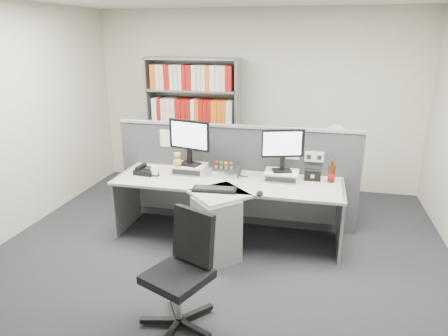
% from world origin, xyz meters
% --- Properties ---
extents(ground, '(5.50, 5.50, 0.00)m').
position_xyz_m(ground, '(0.00, 0.00, 0.00)').
color(ground, '#2C2F34').
rests_on(ground, ground).
extents(room_shell, '(5.04, 5.54, 2.72)m').
position_xyz_m(room_shell, '(0.00, 0.00, 1.79)').
color(room_shell, beige).
rests_on(room_shell, ground).
extents(partition, '(3.00, 0.08, 1.27)m').
position_xyz_m(partition, '(0.00, 1.25, 0.65)').
color(partition, '#42464B').
rests_on(partition, ground).
extents(desk, '(2.60, 1.20, 0.72)m').
position_xyz_m(desk, '(0.00, 0.60, 0.46)').
color(desk, '#AFAEA9').
rests_on(desk, ground).
extents(monitor_riser_left, '(0.38, 0.31, 0.10)m').
position_xyz_m(monitor_riser_left, '(-0.50, 0.98, 0.77)').
color(monitor_riser_left, beige).
rests_on(monitor_riser_left, desk).
extents(monitor_riser_right, '(0.38, 0.31, 0.10)m').
position_xyz_m(monitor_riser_right, '(0.60, 0.98, 0.77)').
color(monitor_riser_right, beige).
rests_on(monitor_riser_right, desk).
extents(monitor_left, '(0.53, 0.22, 0.54)m').
position_xyz_m(monitor_left, '(-0.50, 0.98, 1.14)').
color(monitor_left, black).
rests_on(monitor_left, monitor_riser_left).
extents(monitor_right, '(0.47, 0.21, 0.49)m').
position_xyz_m(monitor_right, '(0.60, 0.98, 1.11)').
color(monitor_right, black).
rests_on(monitor_right, monitor_riser_right).
extents(desktop_pc, '(0.31, 0.28, 0.08)m').
position_xyz_m(desktop_pc, '(-0.05, 1.01, 0.76)').
color(desktop_pc, black).
rests_on(desktop_pc, desk).
extents(figurines, '(0.23, 0.05, 0.09)m').
position_xyz_m(figurines, '(-0.08, 0.99, 0.85)').
color(figurines, beige).
rests_on(figurines, desktop_pc).
extents(keyboard, '(0.48, 0.21, 0.03)m').
position_xyz_m(keyboard, '(-0.06, 0.47, 0.74)').
color(keyboard, black).
rests_on(keyboard, desk).
extents(mouse, '(0.07, 0.11, 0.04)m').
position_xyz_m(mouse, '(0.43, 0.44, 0.74)').
color(mouse, black).
rests_on(mouse, desk).
extents(desk_phone, '(0.25, 0.23, 0.10)m').
position_xyz_m(desk_phone, '(-1.01, 0.82, 0.76)').
color(desk_phone, black).
rests_on(desk_phone, desk).
extents(desk_calendar, '(0.09, 0.07, 0.11)m').
position_xyz_m(desk_calendar, '(-0.87, 0.77, 0.77)').
color(desk_calendar, black).
rests_on(desk_calendar, desk).
extents(plush_toy, '(0.10, 0.10, 0.18)m').
position_xyz_m(plush_toy, '(-0.62, 0.88, 0.89)').
color(plush_toy, gold).
rests_on(plush_toy, monitor_riser_left).
extents(speaker, '(0.18, 0.10, 0.12)m').
position_xyz_m(speaker, '(0.95, 1.05, 0.78)').
color(speaker, black).
rests_on(speaker, desk).
extents(cola_bottle, '(0.08, 0.08, 0.26)m').
position_xyz_m(cola_bottle, '(1.15, 1.03, 0.82)').
color(cola_bottle, '#3F190A').
rests_on(cola_bottle, desk).
extents(shelving_unit, '(1.41, 0.40, 2.00)m').
position_xyz_m(shelving_unit, '(-0.90, 2.44, 0.98)').
color(shelving_unit, gray).
rests_on(shelving_unit, ground).
extents(filing_cabinet, '(0.45, 0.61, 0.70)m').
position_xyz_m(filing_cabinet, '(1.20, 1.99, 0.35)').
color(filing_cabinet, gray).
rests_on(filing_cabinet, ground).
extents(desk_fan, '(0.29, 0.17, 0.49)m').
position_xyz_m(desk_fan, '(1.20, 1.99, 1.00)').
color(desk_fan, white).
rests_on(desk_fan, filing_cabinet).
extents(office_chair, '(0.63, 0.64, 0.95)m').
position_xyz_m(office_chair, '(-0.01, -0.72, 0.51)').
color(office_chair, silver).
rests_on(office_chair, ground).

